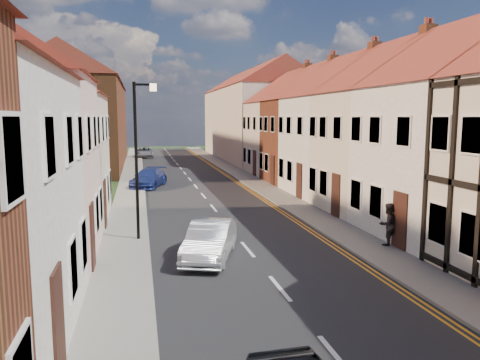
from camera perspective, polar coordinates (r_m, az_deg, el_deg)
road at (r=28.81m, az=-4.48°, el=-1.95°), size 7.00×90.00×0.02m
pavement_left at (r=28.56m, az=-13.26°, el=-2.11°), size 1.80×90.00×0.12m
pavement_right at (r=29.70m, az=3.97°, el=-1.56°), size 1.80×90.00×0.12m
cottage_r_white_near at (r=20.86m, az=26.79°, el=5.93°), size 8.30×6.00×9.00m
cottage_r_cream_mid at (r=25.30m, az=19.07°, el=6.50°), size 8.30×5.20×9.00m
cottage_r_pink at (r=30.05m, az=13.72°, el=6.81°), size 8.30×6.00×9.00m
cottage_r_white_far at (r=34.99m, az=9.85°, el=7.01°), size 8.30×5.20×9.00m
cottage_r_cream_far at (r=40.05m, az=6.94°, el=7.13°), size 8.30×6.00×9.00m
cottage_l_pink at (r=22.70m, az=-26.41°, el=5.76°), size 8.30×6.30×8.80m
block_right_far at (r=54.74m, az=1.67°, el=8.17°), size 8.30×24.20×10.50m
block_left_far at (r=48.48m, az=-18.89°, el=7.83°), size 8.30×24.20×10.50m
lamppost at (r=18.20m, az=-12.29°, el=3.49°), size 0.88×0.15×6.00m
car_mid at (r=16.11m, az=-3.68°, el=-7.35°), size 2.54×4.12×1.28m
car_far at (r=32.89m, az=-11.07°, el=0.22°), size 2.99×4.66×1.26m
car_distant at (r=57.28m, az=-11.58°, el=3.32°), size 2.14×4.54×1.25m
pedestrian_right at (r=18.11m, az=17.58°, el=-5.15°), size 0.89×0.76×1.57m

